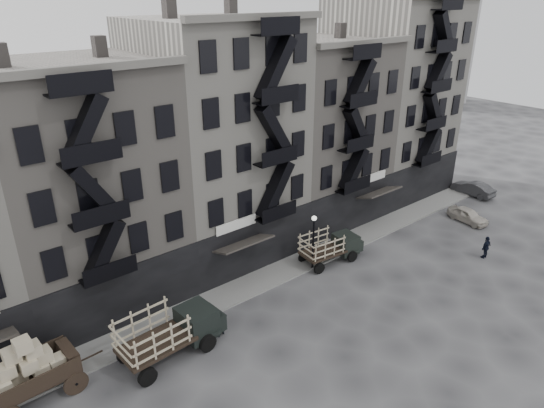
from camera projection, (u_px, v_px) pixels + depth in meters
ground at (307, 300)px, 31.69m from camera, size 140.00×140.00×0.00m
sidewalk at (270, 276)px, 34.31m from camera, size 55.00×2.50×0.15m
building_midwest at (82, 187)px, 29.76m from camera, size 10.00×11.35×16.20m
building_center at (217, 142)px, 35.19m from camera, size 10.00×11.35×18.20m
building_mideast at (315, 132)px, 41.42m from camera, size 10.00×11.35×16.20m
building_east at (390, 99)px, 46.65m from camera, size 10.00×11.35×19.20m
lamp_post at (313, 235)px, 34.15m from camera, size 0.36×0.36×4.28m
wagon at (26, 364)px, 23.25m from camera, size 4.55×2.61×3.75m
stake_truck_west at (169, 329)px, 26.31m from camera, size 6.17×2.82×3.03m
stake_truck_east at (331, 244)px, 35.74m from camera, size 5.15×2.55×2.50m
car_east at (468, 215)px, 42.29m from camera, size 1.85×3.76×1.23m
car_far at (473, 188)px, 47.83m from camera, size 1.61×4.21×1.37m
pedestrian_mid at (217, 323)px, 28.15m from camera, size 0.96×0.80×1.77m
policeman at (486, 247)px, 36.43m from camera, size 1.07×0.49×1.78m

